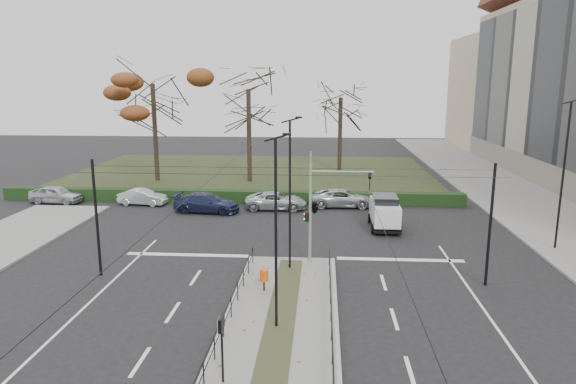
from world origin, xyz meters
name	(u,v)px	position (x,y,z in m)	size (l,w,h in m)	color
ground	(285,296)	(0.00, 0.00, 0.00)	(140.00, 140.00, 0.00)	black
median_island	(281,319)	(0.00, -2.50, 0.07)	(4.40, 15.00, 0.14)	slate
sidewalk_east	(514,197)	(18.00, 22.00, 0.07)	(8.00, 90.00, 0.14)	slate
park	(252,173)	(-6.00, 32.00, 0.05)	(38.00, 26.00, 0.10)	black
hedge	(229,196)	(-6.00, 18.60, 0.50)	(38.00, 1.00, 1.00)	black
median_railing	(281,300)	(0.00, -2.60, 0.98)	(4.14, 13.24, 0.92)	black
catenary	(288,216)	(0.00, 1.62, 3.42)	(20.00, 34.00, 6.00)	black
traffic_light	(316,205)	(1.32, 4.50, 3.26)	(3.64, 2.08, 5.35)	gray
litter_bin	(264,276)	(-1.02, 0.30, 0.87)	(0.40, 0.40, 1.02)	black
info_panel	(221,331)	(-1.51, -7.23, 1.94)	(0.13, 0.60, 2.30)	black
streetlamp_median_near	(276,232)	(-0.11, -3.23, 4.05)	(0.64, 0.13, 7.69)	black
streetlamp_median_far	(290,193)	(0.00, 3.37, 4.14)	(0.66, 0.13, 7.87)	black
streetlamp_sidewalk	(564,174)	(15.33, 7.72, 4.56)	(0.73, 0.15, 8.69)	black
parked_car_first	(56,194)	(-19.99, 17.31, 0.72)	(1.70, 4.22, 1.44)	#ACAEB4
parked_car_second	(143,197)	(-12.77, 17.25, 0.63)	(1.34, 3.85, 1.27)	#ACAEB4
parked_car_third	(207,203)	(-7.09, 15.24, 0.72)	(2.02, 4.96, 1.44)	#1B2140
parked_car_fourth	(276,201)	(-1.92, 16.55, 0.66)	(2.20, 4.78, 1.33)	#ACAEB4
white_van	(385,211)	(5.82, 11.70, 1.18)	(1.94, 4.13, 2.25)	silver
rust_tree	(152,84)	(-14.81, 27.30, 9.52)	(9.29, 9.29, 12.40)	black
bare_tree_center	(341,103)	(3.46, 33.93, 7.48)	(5.93, 5.93, 10.60)	black
bare_tree_near	(248,96)	(-5.55, 27.42, 8.37)	(6.94, 6.94, 11.86)	black
parked_car_fifth	(343,198)	(3.27, 17.73, 0.69)	(2.30, 4.99, 1.39)	#ACAEB4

